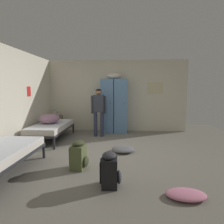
% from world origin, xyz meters
% --- Properties ---
extents(ground_plane, '(7.86, 7.86, 0.00)m').
position_xyz_m(ground_plane, '(0.00, 0.00, 0.00)').
color(ground_plane, slate).
extents(room_backdrop, '(4.98, 4.97, 2.54)m').
position_xyz_m(room_backdrop, '(-1.22, 1.25, 1.27)').
color(room_backdrop, beige).
rests_on(room_backdrop, ground_plane).
extents(locker_bank, '(0.90, 0.55, 2.07)m').
position_xyz_m(locker_bank, '(-0.06, 2.18, 0.97)').
color(locker_bank, '#5B84B2').
rests_on(locker_bank, ground_plane).
extents(shelf_unit, '(0.38, 0.30, 0.57)m').
position_xyz_m(shelf_unit, '(-2.13, 2.18, 0.35)').
color(shelf_unit, brown).
rests_on(shelf_unit, ground_plane).
extents(bed_left_rear, '(0.90, 1.90, 0.49)m').
position_xyz_m(bed_left_rear, '(-1.88, 1.03, 0.38)').
color(bed_left_rear, '#28282D').
rests_on(bed_left_rear, ground_plane).
extents(bedding_heap, '(0.59, 0.63, 0.29)m').
position_xyz_m(bedding_heap, '(-1.94, 1.08, 0.63)').
color(bedding_heap, gray).
rests_on(bedding_heap, bed_left_rear).
extents(person_traveler, '(0.48, 0.20, 1.52)m').
position_xyz_m(person_traveler, '(-0.51, 1.55, 0.92)').
color(person_traveler, '#2D334C').
rests_on(person_traveler, ground_plane).
extents(water_bottle, '(0.07, 0.07, 0.21)m').
position_xyz_m(water_bottle, '(-2.21, 2.20, 0.67)').
color(water_bottle, white).
rests_on(water_bottle, shelf_unit).
extents(lotion_bottle, '(0.05, 0.05, 0.14)m').
position_xyz_m(lotion_bottle, '(-2.06, 2.14, 0.63)').
color(lotion_bottle, beige).
rests_on(lotion_bottle, shelf_unit).
extents(backpack_olive, '(0.36, 0.35, 0.55)m').
position_xyz_m(backpack_olive, '(-0.55, -1.01, 0.26)').
color(backpack_olive, '#566038').
rests_on(backpack_olive, ground_plane).
extents(backpack_black, '(0.35, 0.33, 0.55)m').
position_xyz_m(backpack_black, '(0.10, -1.65, 0.26)').
color(backpack_black, black).
rests_on(backpack_black, ground_plane).
extents(clothes_pile_pink, '(0.57, 0.36, 0.09)m').
position_xyz_m(clothes_pile_pink, '(1.19, -1.91, 0.05)').
color(clothes_pile_pink, pink).
rests_on(clothes_pile_pink, ground_plane).
extents(clothes_pile_grey, '(0.55, 0.50, 0.13)m').
position_xyz_m(clothes_pile_grey, '(0.28, 0.04, 0.06)').
color(clothes_pile_grey, slate).
rests_on(clothes_pile_grey, ground_plane).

